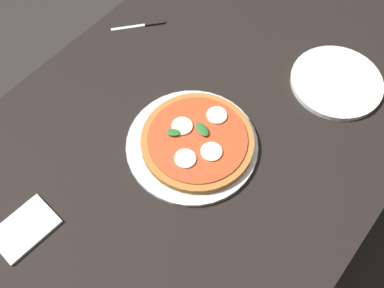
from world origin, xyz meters
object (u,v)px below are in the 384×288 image
at_px(knife, 145,25).
at_px(pizza, 197,140).
at_px(napkin, 25,229).
at_px(plate_white, 336,82).
at_px(dining_table, 214,130).
at_px(serving_tray, 192,145).

bearing_deg(knife, pizza, 59.42).
height_order(napkin, knife, napkin).
relative_size(plate_white, knife, 1.90).
bearing_deg(napkin, dining_table, 165.84).
height_order(dining_table, serving_tray, serving_tray).
distance_m(dining_table, serving_tray, 0.16).
bearing_deg(pizza, dining_table, -164.92).
distance_m(pizza, knife, 0.41).
bearing_deg(napkin, plate_white, 157.31).
xyz_separation_m(dining_table, knife, (-0.10, -0.33, 0.10)).
height_order(dining_table, plate_white, plate_white).
relative_size(pizza, napkin, 2.01).
height_order(serving_tray, knife, serving_tray).
relative_size(napkin, knife, 1.06).
bearing_deg(pizza, serving_tray, -41.94).
bearing_deg(pizza, knife, -120.58).
xyz_separation_m(pizza, knife, (-0.21, -0.36, -0.02)).
bearing_deg(serving_tray, pizza, 138.06).
distance_m(dining_table, plate_white, 0.34).
height_order(dining_table, napkin, napkin).
xyz_separation_m(serving_tray, plate_white, (-0.37, 0.17, 0.00)).
bearing_deg(serving_tray, plate_white, 155.68).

